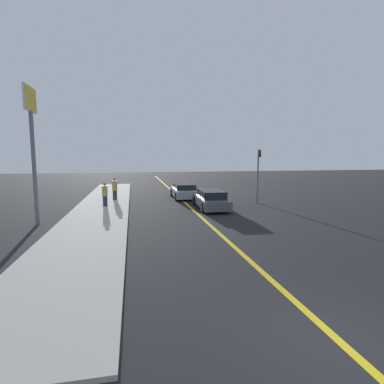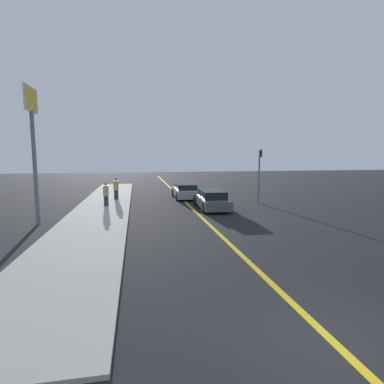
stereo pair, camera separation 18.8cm
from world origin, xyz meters
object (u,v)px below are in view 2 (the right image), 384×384
(car_near_right_lane, at_px, (211,200))
(roadside_sign, at_px, (32,124))
(traffic_light, at_px, (259,171))
(pedestrian_near_curb, at_px, (106,194))
(pedestrian_mid_group, at_px, (116,189))
(car_ahead_center, at_px, (185,191))

(car_near_right_lane, distance_m, roadside_sign, 11.45)
(traffic_light, bearing_deg, car_near_right_lane, -159.68)
(pedestrian_near_curb, height_order, traffic_light, traffic_light)
(car_near_right_lane, xyz_separation_m, roadside_sign, (-10.10, -2.90, 4.54))
(pedestrian_near_curb, height_order, pedestrian_mid_group, pedestrian_mid_group)
(pedestrian_near_curb, relative_size, traffic_light, 0.41)
(traffic_light, bearing_deg, pedestrian_mid_group, 162.91)
(car_ahead_center, bearing_deg, traffic_light, -36.57)
(pedestrian_mid_group, distance_m, roadside_sign, 9.43)
(car_near_right_lane, relative_size, pedestrian_near_curb, 2.92)
(traffic_light, bearing_deg, car_ahead_center, 143.63)
(car_ahead_center, bearing_deg, pedestrian_mid_group, -175.89)
(pedestrian_near_curb, xyz_separation_m, traffic_light, (11.15, -0.29, 1.54))
(car_near_right_lane, height_order, pedestrian_near_curb, pedestrian_near_curb)
(car_ahead_center, bearing_deg, car_near_right_lane, -79.80)
(car_near_right_lane, relative_size, roadside_sign, 0.69)
(car_ahead_center, xyz_separation_m, roadside_sign, (-9.14, -8.11, 4.55))
(car_ahead_center, relative_size, roadside_sign, 0.63)
(pedestrian_mid_group, bearing_deg, pedestrian_near_curb, -99.37)
(car_ahead_center, height_order, traffic_light, traffic_light)
(car_ahead_center, distance_m, traffic_light, 6.51)
(traffic_light, xyz_separation_m, roadside_sign, (-14.17, -4.41, 2.69))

